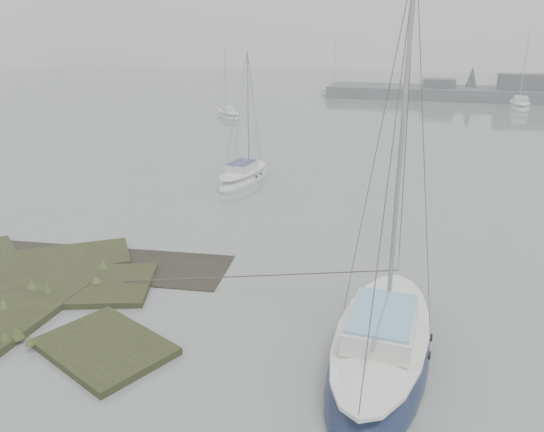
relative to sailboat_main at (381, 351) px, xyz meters
The scene contains 6 objects.
ground 30.04m from the sailboat_main, 104.97° to the left, with size 160.00×160.00×0.00m, color slate.
sailboat_main is the anchor object (origin of this frame).
sailboat_white 18.24m from the sailboat_main, 119.88° to the left, with size 2.44×5.68×7.77m.
sailboat_far_a 42.28m from the sailboat_main, 115.52° to the left, with size 4.45×4.93×7.08m.
sailboat_far_b 53.83m from the sailboat_main, 78.35° to the left, with size 2.37×6.48×9.03m.
sailboat_far_c 61.71m from the sailboat_main, 99.86° to the left, with size 5.41×1.90×7.58m.
Camera 1 is at (8.23, -11.21, 8.22)m, focal length 35.00 mm.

